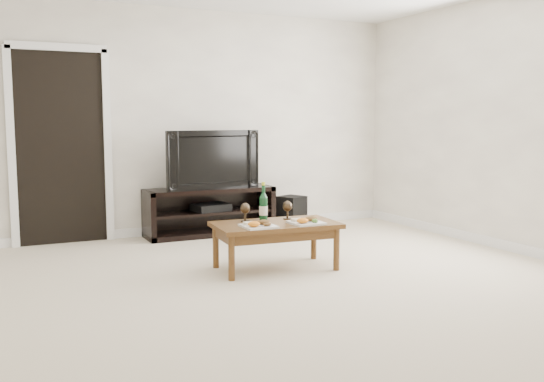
{
  "coord_description": "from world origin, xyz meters",
  "views": [
    {
      "loc": [
        -2.3,
        -4.08,
        1.34
      ],
      "look_at": [
        0.01,
        0.76,
        0.7
      ],
      "focal_mm": 40.0,
      "sensor_mm": 36.0,
      "label": 1
    }
  ],
  "objects_px": {
    "media_console": "(210,211)",
    "television": "(209,159)",
    "coffee_table": "(276,246)",
    "subwoofer": "(292,213)"
  },
  "relations": [
    {
      "from": "media_console",
      "to": "television",
      "type": "height_order",
      "value": "television"
    },
    {
      "from": "subwoofer",
      "to": "coffee_table",
      "type": "xyz_separation_m",
      "value": [
        -1.04,
        -1.7,
        0.01
      ]
    },
    {
      "from": "media_console",
      "to": "subwoofer",
      "type": "height_order",
      "value": "media_console"
    },
    {
      "from": "media_console",
      "to": "coffee_table",
      "type": "relative_size",
      "value": 1.36
    },
    {
      "from": "television",
      "to": "coffee_table",
      "type": "relative_size",
      "value": 1.05
    },
    {
      "from": "television",
      "to": "media_console",
      "type": "bearing_deg",
      "value": 0.0
    },
    {
      "from": "television",
      "to": "subwoofer",
      "type": "distance_m",
      "value": 1.23
    },
    {
      "from": "subwoofer",
      "to": "coffee_table",
      "type": "distance_m",
      "value": 1.99
    },
    {
      "from": "coffee_table",
      "to": "subwoofer",
      "type": "bearing_deg",
      "value": 58.46
    },
    {
      "from": "television",
      "to": "subwoofer",
      "type": "bearing_deg",
      "value": -13.28
    }
  ]
}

